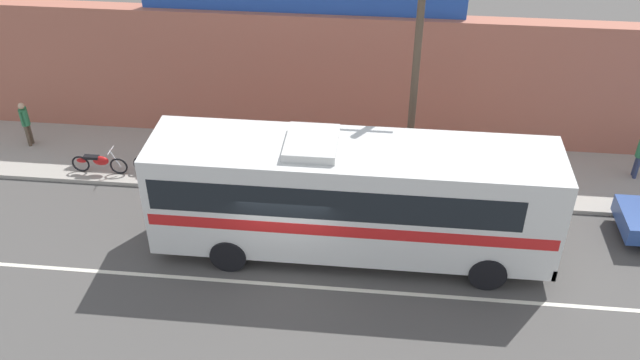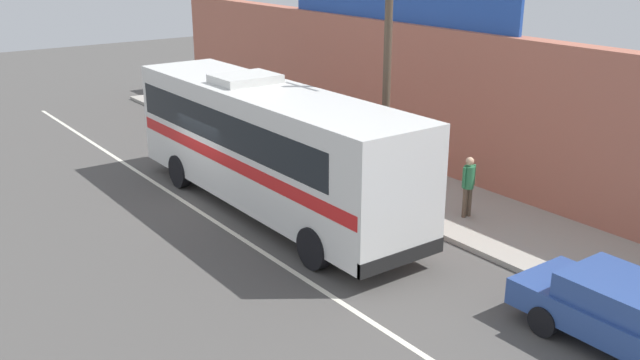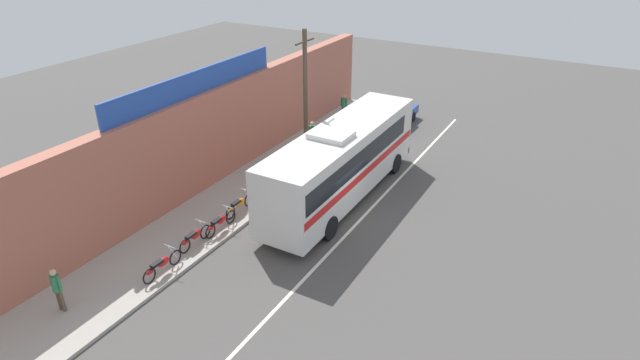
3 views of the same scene
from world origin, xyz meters
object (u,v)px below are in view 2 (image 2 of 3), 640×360
object	(u,v)px
utility_pole	(387,72)
pedestrian_near_shop	(212,87)
motorcycle_green	(290,144)
intercity_bus	(266,141)
motorcycle_blue	(246,127)
motorcycle_orange	(216,118)
motorcycle_purple	(261,136)
parked_car	(631,315)
pedestrian_far_left	(468,182)

from	to	relation	value
utility_pole	pedestrian_near_shop	size ratio (longest dim) A/B	4.30
utility_pole	motorcycle_green	bearing A→B (deg)	176.53
intercity_bus	utility_pole	xyz separation A→B (m)	(1.69, 2.94, 1.86)
utility_pole	motorcycle_blue	bearing A→B (deg)	178.11
motorcycle_orange	motorcycle_purple	bearing A→B (deg)	0.36
intercity_bus	parked_car	bearing A→B (deg)	8.60
motorcycle_blue	pedestrian_far_left	bearing A→B (deg)	3.89
motorcycle_orange	pedestrian_near_shop	world-z (taller)	pedestrian_near_shop
utility_pole	motorcycle_green	distance (m)	6.34
utility_pole	motorcycle_blue	distance (m)	9.03
motorcycle_green	pedestrian_far_left	distance (m)	7.76
motorcycle_purple	motorcycle_blue	bearing A→B (deg)	172.66
pedestrian_near_shop	motorcycle_purple	bearing A→B (deg)	-12.78
intercity_bus	parked_car	size ratio (longest dim) A/B	2.54
parked_car	motorcycle_purple	xyz separation A→B (m)	(-15.58, 1.48, -0.17)
parked_car	motorcycle_purple	bearing A→B (deg)	174.56
motorcycle_orange	motorcycle_purple	xyz separation A→B (m)	(3.44, 0.02, 0.00)
motorcycle_purple	pedestrian_far_left	distance (m)	9.38
motorcycle_orange	motorcycle_purple	size ratio (longest dim) A/B	1.00
intercity_bus	motorcycle_orange	world-z (taller)	intercity_bus
intercity_bus	motorcycle_blue	distance (m)	7.57
pedestrian_far_left	motorcycle_purple	bearing A→B (deg)	-174.43
motorcycle_blue	motorcycle_green	xyz separation A→B (m)	(3.01, 0.05, 0.00)
utility_pole	motorcycle_purple	xyz separation A→B (m)	(-6.98, 0.10, -3.36)
motorcycle_orange	motorcycle_green	size ratio (longest dim) A/B	1.00
motorcycle_purple	motorcycle_green	world-z (taller)	same
parked_car	motorcycle_green	world-z (taller)	parked_car
intercity_bus	motorcycle_green	distance (m)	5.15
motorcycle_blue	motorcycle_purple	size ratio (longest dim) A/B	0.93
motorcycle_blue	motorcycle_green	size ratio (longest dim) A/B	0.93
intercity_bus	motorcycle_blue	world-z (taller)	intercity_bus
motorcycle_purple	pedestrian_near_shop	world-z (taller)	pedestrian_near_shop
intercity_bus	motorcycle_purple	size ratio (longest dim) A/B	5.75
pedestrian_near_shop	motorcycle_green	bearing A→B (deg)	-8.79
parked_car	pedestrian_near_shop	world-z (taller)	pedestrian_near_shop
motorcycle_blue	pedestrian_near_shop	distance (m)	5.40
utility_pole	parked_car	bearing A→B (deg)	-9.16
utility_pole	pedestrian_near_shop	world-z (taller)	utility_pole
pedestrian_far_left	pedestrian_near_shop	size ratio (longest dim) A/B	1.01
parked_car	motorcycle_blue	distance (m)	17.06
motorcycle_blue	pedestrian_far_left	world-z (taller)	pedestrian_far_left
pedestrian_far_left	pedestrian_near_shop	distance (m)	15.94
motorcycle_green	parked_car	bearing A→B (deg)	-6.99
utility_pole	motorcycle_blue	world-z (taller)	utility_pole
utility_pole	motorcycle_orange	size ratio (longest dim) A/B	3.73
motorcycle_orange	motorcycle_green	xyz separation A→B (m)	(5.05, 0.25, 0.00)
motorcycle_blue	motorcycle_purple	xyz separation A→B (m)	(1.40, -0.18, 0.00)
parked_car	pedestrian_far_left	xyz separation A→B (m)	(-6.26, 2.39, 0.41)
intercity_bus	motorcycle_purple	distance (m)	6.28
pedestrian_near_shop	motorcycle_blue	bearing A→B (deg)	-14.21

